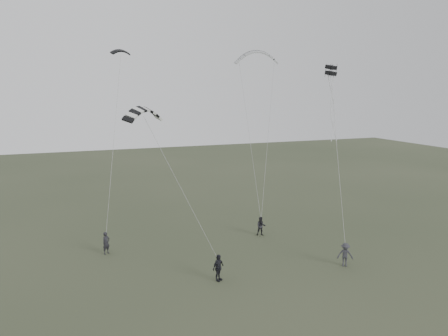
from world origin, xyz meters
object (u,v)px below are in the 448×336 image
object	(u,v)px
flyer_right	(261,226)
kite_box	(331,70)
flyer_left	(106,243)
flyer_far	(345,255)
flyer_center	(218,268)
kite_pale_large	(257,52)
kite_striped	(143,109)
kite_dark_small	(121,51)

from	to	relation	value
flyer_right	kite_box	bearing A→B (deg)	-29.54
flyer_left	flyer_far	size ratio (longest dim) A/B	1.00
flyer_center	kite_box	size ratio (longest dim) A/B	2.55
flyer_center	flyer_far	bearing A→B (deg)	-38.09
flyer_left	kite_pale_large	bearing A→B (deg)	-6.41
flyer_center	kite_pale_large	bearing A→B (deg)	25.37
kite_pale_large	kite_striped	xyz separation A→B (m)	(-13.94, -11.69, -5.13)
kite_dark_small	flyer_far	bearing A→B (deg)	-59.61
flyer_right	kite_box	size ratio (longest dim) A/B	2.32
kite_striped	flyer_far	bearing A→B (deg)	-55.29
flyer_right	flyer_center	distance (m)	9.96
kite_pale_large	kite_box	bearing A→B (deg)	-70.20
flyer_far	kite_pale_large	bearing A→B (deg)	115.63
flyer_right	kite_dark_small	size ratio (longest dim) A/B	1.04
flyer_far	kite_pale_large	distance (m)	22.84
flyer_far	kite_pale_large	xyz separation A→B (m)	(0.62, 16.70, 15.57)
flyer_right	flyer_far	xyz separation A→B (m)	(2.69, -8.34, 0.04)
flyer_far	kite_pale_large	world-z (taller)	kite_pale_large
kite_dark_small	kite_pale_large	distance (m)	14.74
flyer_left	kite_striped	distance (m)	11.36
kite_dark_small	kite_striped	distance (m)	8.96
flyer_left	kite_pale_large	distance (m)	24.02
kite_box	flyer_left	bearing A→B (deg)	149.84
flyer_left	kite_box	size ratio (longest dim) A/B	2.43
flyer_right	flyer_left	bearing A→B (deg)	-162.43
flyer_right	kite_pale_large	world-z (taller)	kite_pale_large
flyer_center	flyer_left	bearing A→B (deg)	97.72
kite_dark_small	kite_box	bearing A→B (deg)	-46.96
kite_pale_large	kite_striped	distance (m)	18.90
flyer_center	kite_striped	xyz separation A→B (m)	(-3.91, 4.02, 10.40)
kite_dark_small	kite_box	distance (m)	17.01
kite_dark_small	kite_box	xyz separation A→B (m)	(14.56, -8.62, -1.70)
flyer_center	kite_box	bearing A→B (deg)	-15.14
flyer_left	kite_box	world-z (taller)	kite_box
flyer_center	kite_dark_small	bearing A→B (deg)	77.40
kite_striped	flyer_right	bearing A→B (deg)	-17.25
flyer_right	flyer_far	bearing A→B (deg)	-52.98
flyer_right	kite_dark_small	bearing A→B (deg)	177.03
flyer_left	flyer_right	size ratio (longest dim) A/B	1.05
flyer_right	kite_striped	world-z (taller)	kite_striped
flyer_far	kite_striped	bearing A→B (deg)	-172.84
flyer_far	kite_box	xyz separation A→B (m)	(0.99, 4.16, 13.20)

